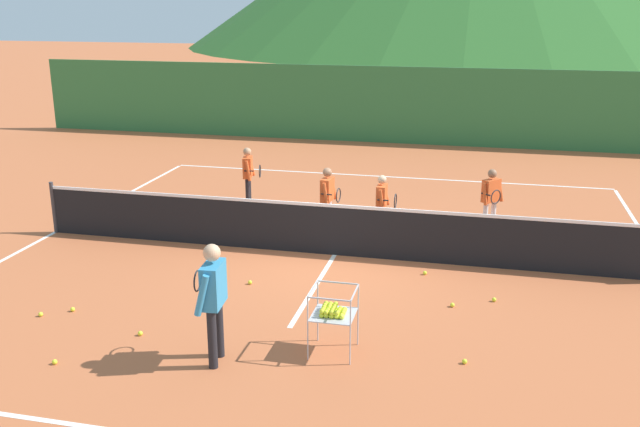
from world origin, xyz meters
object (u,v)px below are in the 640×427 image
student_1 (328,194)px  tennis_ball_3 (140,333)px  tennis_net (335,229)px  tennis_ball_7 (465,361)px  ball_cart (332,311)px  student_0 (248,171)px  student_2 (382,200)px  tennis_ball_2 (452,305)px  student_3 (491,195)px  tennis_ball_1 (494,300)px  tennis_ball_8 (73,309)px  tennis_ball_0 (41,314)px  tennis_ball_5 (250,282)px  tennis_ball_6 (55,362)px  instructor (213,292)px  tennis_ball_9 (425,273)px

student_1 → tennis_ball_3: student_1 is taller
tennis_net → tennis_ball_7: size_ratio=170.98×
ball_cart → tennis_ball_3: bearing=-176.9°
student_0 → student_2: 3.62m
tennis_ball_2 → tennis_ball_3: same height
student_2 → student_3: size_ratio=0.96×
tennis_net → tennis_ball_2: (2.24, -1.84, -0.47)m
tennis_ball_1 → tennis_ball_7: same height
student_2 → tennis_ball_2: size_ratio=18.54×
tennis_ball_3 → tennis_ball_8: size_ratio=1.00×
student_3 → tennis_ball_0: 8.58m
tennis_ball_5 → tennis_ball_6: (-1.60, -3.12, 0.00)m
student_0 → ball_cart: size_ratio=1.50×
tennis_ball_3 → tennis_ball_5: size_ratio=1.00×
tennis_ball_6 → tennis_ball_7: size_ratio=1.00×
tennis_ball_0 → student_2: bearing=47.4°
tennis_net → instructor: bearing=-98.9°
instructor → tennis_net: bearing=81.1°
tennis_ball_0 → tennis_ball_5: bearing=35.6°
tennis_ball_1 → student_1: bearing=140.2°
tennis_ball_5 → tennis_ball_1: bearing=3.0°
tennis_ball_0 → tennis_ball_9: same height
tennis_ball_1 → tennis_ball_6: size_ratio=1.00×
student_2 → tennis_ball_3: 5.74m
tennis_ball_3 → tennis_ball_6: bearing=-125.0°
tennis_ball_0 → tennis_ball_5: size_ratio=1.00×
instructor → student_2: 5.64m
student_2 → tennis_ball_8: bearing=-131.7°
tennis_ball_6 → tennis_ball_9: same height
tennis_ball_7 → tennis_ball_8: bearing=177.3°
tennis_ball_6 → student_3: bearing=51.4°
tennis_ball_2 → tennis_net: bearing=140.7°
instructor → tennis_ball_1: (3.54, 2.78, -0.94)m
tennis_ball_1 → tennis_ball_8: bearing=-163.6°
tennis_ball_2 → tennis_ball_6: size_ratio=1.00×
student_3 → tennis_ball_7: student_3 is taller
tennis_ball_8 → tennis_ball_7: bearing=-2.7°
tennis_ball_5 → tennis_net: bearing=57.5°
ball_cart → tennis_ball_1: (2.12, 2.18, -0.56)m
instructor → tennis_ball_2: size_ratio=23.85×
tennis_ball_1 → tennis_ball_0: bearing=-162.3°
student_3 → tennis_ball_8: size_ratio=19.30×
tennis_ball_2 → student_2: bearing=117.0°
tennis_ball_1 → ball_cart: bearing=-134.1°
tennis_ball_0 → tennis_ball_1: size_ratio=1.00×
student_0 → student_2: size_ratio=1.07×
instructor → student_1: 5.52m
tennis_net → student_1: bearing=108.3°
student_0 → tennis_ball_3: student_0 is taller
student_0 → tennis_net: bearing=-46.7°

